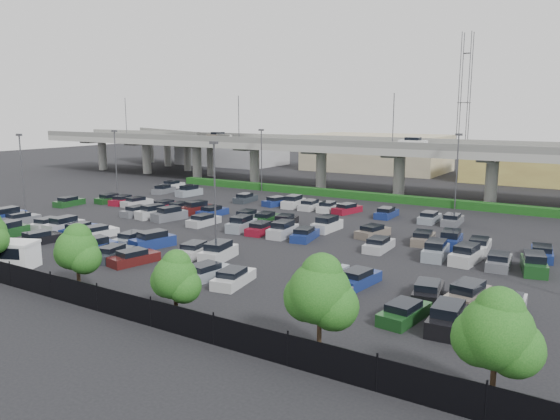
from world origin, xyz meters
name	(u,v)px	position (x,y,z in m)	size (l,w,h in m)	color
ground	(259,227)	(0.00, 0.00, 0.00)	(280.00, 280.00, 0.00)	black
overpass	(369,150)	(-0.22, 32.01, 6.97)	(150.00, 13.00, 15.80)	#9A9991
on_ramp	(178,139)	(-52.10, 43.05, 6.86)	(50.93, 30.13, 8.80)	#9A9991
hedge	(351,195)	(0.00, 25.00, 0.55)	(66.00, 1.60, 1.10)	#123B11
fence	(42,283)	(-0.05, -28.00, 0.90)	(70.00, 0.10, 2.00)	black
tree_row	(64,246)	(0.70, -26.53, 3.52)	(65.07, 3.66, 5.94)	#332316
parked_cars	(231,228)	(-0.79, -4.44, 0.61)	(63.22, 41.57, 1.67)	silver
light_poles	(240,170)	(-4.13, 2.00, 6.24)	(66.90, 48.38, 10.30)	#45454A
distant_buildings	(488,160)	(12.38, 61.81, 3.74)	(138.00, 24.00, 9.00)	gray
comm_tower	(464,100)	(4.00, 74.00, 15.61)	(2.40, 2.40, 30.00)	#45454A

